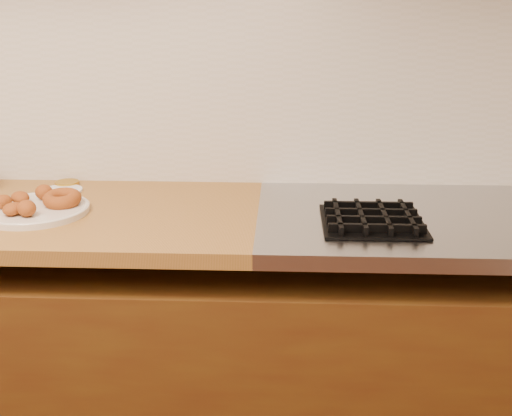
# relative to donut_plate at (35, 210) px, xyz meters

# --- Properties ---
(wall_back) EXTENTS (4.00, 0.02, 2.70)m
(wall_back) POSITION_rel_donut_plate_xyz_m (0.10, 0.35, 0.44)
(wall_back) COLOR tan
(wall_back) RESTS_ON ground
(base_cabinet) EXTENTS (3.60, 0.60, 0.77)m
(base_cabinet) POSITION_rel_donut_plate_xyz_m (0.10, 0.04, -0.52)
(base_cabinet) COLOR #4D310E
(base_cabinet) RESTS_ON floor
(stovetop) EXTENTS (1.30, 0.62, 0.04)m
(stovetop) POSITION_rel_donut_plate_xyz_m (1.25, 0.04, -0.03)
(stovetop) COLOR #9EA0A5
(stovetop) RESTS_ON base_cabinet
(backsplash) EXTENTS (3.60, 0.02, 0.60)m
(backsplash) POSITION_rel_donut_plate_xyz_m (0.10, 0.34, 0.29)
(backsplash) COLOR beige
(backsplash) RESTS_ON wall_back
(burner_grates) EXTENTS (0.91, 0.26, 0.03)m
(burner_grates) POSITION_rel_donut_plate_xyz_m (1.23, -0.04, 0.00)
(burner_grates) COLOR black
(burner_grates) RESTS_ON stovetop
(donut_plate) EXTENTS (0.29, 0.29, 0.02)m
(donut_plate) POSITION_rel_donut_plate_xyz_m (0.00, 0.00, 0.00)
(donut_plate) COLOR beige
(donut_plate) RESTS_ON butcher_block
(ring_donut) EXTENTS (0.11, 0.11, 0.05)m
(ring_donut) POSITION_rel_donut_plate_xyz_m (0.07, 0.03, 0.03)
(ring_donut) COLOR #994F22
(ring_donut) RESTS_ON donut_plate
(fried_dough_chunks) EXTENTS (0.15, 0.21, 0.04)m
(fried_dough_chunks) POSITION_rel_donut_plate_xyz_m (-0.03, -0.01, 0.03)
(fried_dough_chunks) COLOR #994F22
(fried_dough_chunks) RESTS_ON donut_plate
(tub_lid) EXTENTS (0.16, 0.16, 0.01)m
(tub_lid) POSITION_rel_donut_plate_xyz_m (0.00, 0.20, -0.00)
(tub_lid) COLOR silver
(tub_lid) RESTS_ON butcher_block
(brass_jar_lid) EXTENTS (0.09, 0.09, 0.01)m
(brass_jar_lid) POSITION_rel_donut_plate_xyz_m (-0.00, 0.27, -0.00)
(brass_jar_lid) COLOR #B48820
(brass_jar_lid) RESTS_ON butcher_block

